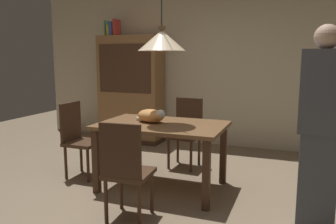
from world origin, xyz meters
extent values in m
plane|color=#847056|center=(0.00, 0.00, 0.00)|extent=(10.00, 10.00, 0.00)
cube|color=beige|center=(0.00, 2.65, 1.45)|extent=(6.40, 0.10, 2.90)
cube|color=brown|center=(0.01, 0.45, 0.73)|extent=(1.40, 0.90, 0.04)
cube|color=#472D1E|center=(-0.61, 0.06, 0.35)|extent=(0.07, 0.07, 0.71)
cube|color=#472D1E|center=(0.63, 0.06, 0.35)|extent=(0.07, 0.07, 0.71)
cube|color=#472D1E|center=(-0.61, 0.84, 0.35)|extent=(0.07, 0.07, 0.71)
cube|color=#472D1E|center=(0.63, 0.84, 0.35)|extent=(0.07, 0.07, 0.71)
cube|color=#472D1E|center=(0.01, -0.35, 0.43)|extent=(0.43, 0.43, 0.04)
cube|color=#40291B|center=(0.02, -0.53, 0.69)|extent=(0.38, 0.06, 0.48)
cylinder|color=#472D1E|center=(0.16, -0.18, 0.21)|extent=(0.04, 0.04, 0.41)
cylinder|color=#472D1E|center=(-0.16, -0.20, 0.21)|extent=(0.04, 0.04, 0.41)
cylinder|color=#472D1E|center=(0.18, -0.50, 0.21)|extent=(0.04, 0.04, 0.41)
cylinder|color=#472D1E|center=(-0.14, -0.52, 0.21)|extent=(0.04, 0.04, 0.41)
cube|color=#472D1E|center=(0.01, 1.25, 0.43)|extent=(0.42, 0.42, 0.04)
cube|color=#40291B|center=(0.02, 1.43, 0.69)|extent=(0.38, 0.06, 0.48)
cylinder|color=#472D1E|center=(-0.16, 1.10, 0.21)|extent=(0.04, 0.04, 0.41)
cylinder|color=#472D1E|center=(0.16, 1.08, 0.21)|extent=(0.04, 0.04, 0.41)
cylinder|color=#472D1E|center=(-0.14, 1.42, 0.21)|extent=(0.04, 0.04, 0.41)
cylinder|color=#472D1E|center=(0.18, 1.40, 0.21)|extent=(0.04, 0.04, 0.41)
cube|color=#472D1E|center=(-1.04, 0.45, 0.43)|extent=(0.40, 0.40, 0.04)
cube|color=#40291B|center=(-1.22, 0.45, 0.69)|extent=(0.04, 0.38, 0.48)
cylinder|color=#472D1E|center=(-0.88, 0.29, 0.21)|extent=(0.04, 0.04, 0.41)
cylinder|color=#472D1E|center=(-0.88, 0.61, 0.21)|extent=(0.04, 0.04, 0.41)
cylinder|color=#472D1E|center=(-1.20, 0.29, 0.21)|extent=(0.04, 0.04, 0.41)
cylinder|color=#472D1E|center=(-1.20, 0.61, 0.21)|extent=(0.04, 0.04, 0.41)
ellipsoid|color=#E59951|center=(-0.14, 0.47, 0.82)|extent=(0.39, 0.31, 0.15)
sphere|color=white|center=(-0.01, 0.45, 0.85)|extent=(0.11, 0.11, 0.11)
cylinder|color=white|center=(-0.26, 0.53, 0.78)|extent=(0.18, 0.04, 0.04)
cone|color=beige|center=(0.01, 0.45, 1.66)|extent=(0.52, 0.52, 0.22)
cylinder|color=#513D23|center=(0.01, 0.45, 1.79)|extent=(0.08, 0.08, 0.04)
cube|color=olive|center=(-1.34, 2.32, 0.93)|extent=(1.10, 0.44, 1.85)
cube|color=#472D1E|center=(-1.34, 2.10, 1.29)|extent=(0.97, 0.01, 0.81)
cube|color=#472D1E|center=(-1.34, 2.32, 0.04)|extent=(1.12, 0.45, 0.08)
cube|color=#427A4C|center=(-1.77, 2.32, 1.98)|extent=(0.03, 0.20, 0.26)
cube|color=gold|center=(-1.72, 2.32, 1.94)|extent=(0.04, 0.20, 0.18)
cube|color=#384C93|center=(-1.66, 2.32, 1.97)|extent=(0.06, 0.24, 0.24)
cube|color=#B73833|center=(-1.59, 2.32, 1.99)|extent=(0.04, 0.22, 0.28)
cube|color=#4C515B|center=(1.60, 0.00, 0.43)|extent=(0.30, 0.20, 0.86)
cube|color=#4C515B|center=(1.60, 0.00, 1.21)|extent=(0.36, 0.22, 0.68)
sphere|color=#DBB293|center=(1.60, 0.00, 1.64)|extent=(0.20, 0.20, 0.20)
camera|label=1|loc=(1.41, -3.00, 1.48)|focal=36.35mm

